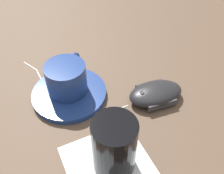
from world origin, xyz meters
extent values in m
plane|color=brown|center=(0.00, 0.00, 0.00)|extent=(3.00, 3.00, 0.00)
cylinder|color=navy|center=(0.05, 0.09, 0.01)|extent=(0.16, 0.16, 0.01)
cylinder|color=navy|center=(0.06, 0.09, 0.04)|extent=(0.08, 0.08, 0.06)
torus|color=navy|center=(0.10, 0.08, 0.05)|extent=(0.05, 0.02, 0.05)
ellipsoid|color=black|center=(0.05, -0.09, 0.02)|extent=(0.11, 0.13, 0.03)
cylinder|color=#38383D|center=(0.04, -0.06, 0.02)|extent=(0.01, 0.01, 0.01)
cube|color=#38383D|center=(0.02, -0.10, 0.01)|extent=(0.03, 0.06, 0.01)
cube|color=#38383D|center=(0.08, -0.08, 0.01)|extent=(0.03, 0.06, 0.01)
cylinder|color=white|center=(0.02, -0.01, 0.00)|extent=(0.03, 0.04, 0.00)
cylinder|color=white|center=(0.01, 0.03, 0.00)|extent=(0.00, 0.05, 0.00)
cylinder|color=white|center=(0.01, 0.08, 0.00)|extent=(0.02, 0.05, 0.00)
cylinder|color=white|center=(0.04, 0.12, 0.00)|extent=(0.03, 0.04, 0.00)
cylinder|color=white|center=(0.07, 0.15, 0.00)|extent=(0.04, 0.02, 0.00)
cylinder|color=white|center=(0.11, 0.17, 0.00)|extent=(0.04, 0.03, 0.00)
cylinder|color=white|center=(0.15, 0.20, 0.00)|extent=(0.03, 0.04, 0.00)
sphere|color=white|center=(0.03, -0.03, 0.00)|extent=(0.00, 0.00, 0.00)
sphere|color=white|center=(0.01, 0.01, 0.00)|extent=(0.00, 0.00, 0.00)
sphere|color=white|center=(0.01, 0.06, 0.00)|extent=(0.00, 0.00, 0.00)
sphere|color=white|center=(0.02, 0.10, 0.00)|extent=(0.00, 0.00, 0.00)
sphere|color=white|center=(0.05, 0.14, 0.00)|extent=(0.00, 0.00, 0.00)
sphere|color=white|center=(0.09, 0.16, 0.00)|extent=(0.00, 0.00, 0.00)
sphere|color=white|center=(0.13, 0.18, 0.00)|extent=(0.00, 0.00, 0.00)
sphere|color=white|center=(0.16, 0.22, 0.00)|extent=(0.00, 0.00, 0.00)
cube|color=white|center=(-0.11, 0.00, 0.00)|extent=(0.19, 0.19, 0.00)
cylinder|color=black|center=(-0.10, -0.01, 0.06)|extent=(0.07, 0.07, 0.11)
camera|label=1|loc=(-0.31, -0.01, 0.39)|focal=40.00mm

